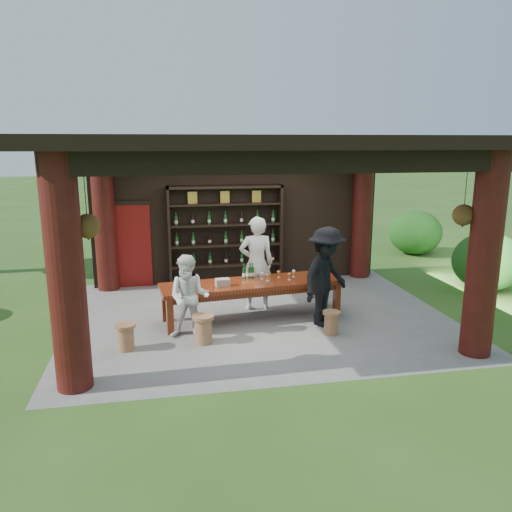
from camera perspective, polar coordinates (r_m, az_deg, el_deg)
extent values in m
plane|color=#2D5119|center=(10.05, 0.43, -6.91)|extent=(90.00, 90.00, 0.00)
cube|color=slate|center=(10.07, 0.43, -7.17)|extent=(7.40, 5.90, 0.10)
cube|color=black|center=(12.29, -2.05, 4.68)|extent=(7.00, 0.18, 3.30)
cube|color=maroon|center=(12.19, -14.12, 1.13)|extent=(0.95, 0.06, 2.00)
cylinder|color=#380C0A|center=(7.22, -20.90, -2.05)|extent=(0.50, 0.50, 3.30)
cylinder|color=#380C0A|center=(8.67, 24.64, 0.02)|extent=(0.50, 0.50, 3.30)
cylinder|color=#380C0A|center=(12.03, -16.93, 3.95)|extent=(0.50, 0.50, 3.30)
cylinder|color=#380C0A|center=(12.96, 12.05, 4.83)|extent=(0.50, 0.50, 3.30)
cube|color=black|center=(7.12, 4.27, 10.80)|extent=(6.70, 0.35, 0.35)
cube|color=black|center=(9.37, -19.14, 10.64)|extent=(0.30, 5.20, 0.30)
cube|color=black|center=(10.53, 17.84, 10.90)|extent=(0.30, 5.20, 0.30)
cube|color=black|center=(9.46, 0.46, 12.86)|extent=(7.50, 6.00, 0.20)
cylinder|color=black|center=(7.19, -18.89, 5.97)|extent=(0.01, 0.01, 0.75)
cone|color=black|center=(7.26, -18.63, 2.40)|extent=(0.32, 0.32, 0.18)
sphere|color=#1E5919|center=(7.24, -18.69, 3.26)|extent=(0.34, 0.34, 0.34)
cylinder|color=black|center=(8.52, 22.82, 6.64)|extent=(0.01, 0.01, 0.75)
cone|color=black|center=(8.58, 22.56, 3.62)|extent=(0.32, 0.32, 0.18)
sphere|color=#1E5919|center=(8.56, 22.62, 4.35)|extent=(0.34, 0.34, 0.34)
cube|color=#531F0B|center=(9.73, -0.45, -3.19)|extent=(3.63, 1.31, 0.08)
cube|color=#531F0B|center=(9.76, -0.45, -3.75)|extent=(3.42, 1.14, 0.12)
cube|color=#531F0B|center=(9.19, -9.79, -6.83)|extent=(0.13, 0.13, 0.67)
cube|color=#531F0B|center=(10.11, 9.20, -4.95)|extent=(0.13, 0.13, 0.67)
cube|color=#531F0B|center=(9.86, -10.35, -5.47)|extent=(0.13, 0.13, 0.67)
cube|color=#531F0B|center=(10.73, 7.52, -3.85)|extent=(0.13, 0.13, 0.67)
cylinder|color=brown|center=(8.77, -6.01, -8.49)|extent=(0.30, 0.30, 0.44)
cylinder|color=brown|center=(8.68, -6.05, -6.97)|extent=(0.38, 0.38, 0.06)
cylinder|color=brown|center=(9.22, 8.59, -7.68)|extent=(0.26, 0.26, 0.38)
cylinder|color=brown|center=(9.15, 8.64, -6.43)|extent=(0.32, 0.32, 0.05)
cylinder|color=brown|center=(8.72, -14.65, -9.11)|extent=(0.27, 0.27, 0.40)
cylinder|color=brown|center=(8.64, -14.74, -7.71)|extent=(0.35, 0.35, 0.05)
imported|color=silver|center=(10.22, 0.06, -0.86)|extent=(0.73, 0.50, 1.95)
imported|color=silver|center=(8.84, -7.63, -4.68)|extent=(0.84, 0.72, 1.51)
imported|color=black|center=(9.44, 7.98, -2.36)|extent=(1.39, 1.31, 1.89)
cube|color=#BF6672|center=(9.44, -3.84, -3.02)|extent=(0.28, 0.21, 0.14)
ellipsoid|color=#194C14|center=(12.87, 24.91, -1.01)|extent=(1.60, 1.60, 1.36)
ellipsoid|color=#194C14|center=(16.20, 17.71, 2.24)|extent=(1.60, 1.60, 1.36)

